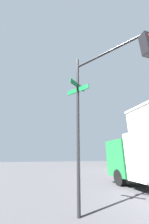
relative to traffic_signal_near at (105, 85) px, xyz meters
The scene contains 1 object.
traffic_signal_near is the anchor object (origin of this frame).
Camera 1 is at (-2.76, -8.70, 1.79)m, focal length 20.67 mm.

